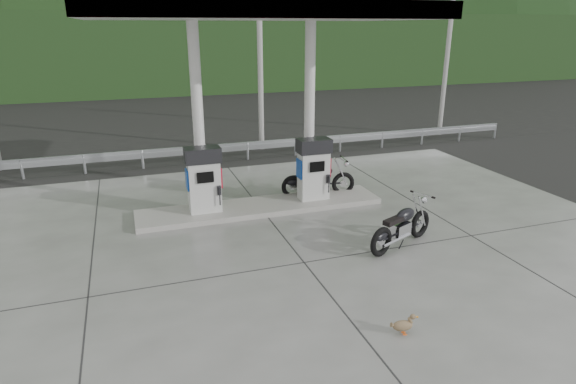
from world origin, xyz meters
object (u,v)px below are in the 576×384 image
object	(u,v)px
gas_pump_right	(314,169)
motorcycle_left	(318,180)
duck	(402,326)
motorcycle_right	(402,226)
gas_pump_left	(204,180)

from	to	relation	value
gas_pump_right	motorcycle_left	world-z (taller)	gas_pump_right
duck	motorcycle_right	bearing A→B (deg)	68.18
motorcycle_left	duck	world-z (taller)	motorcycle_left
gas_pump_right	motorcycle_right	world-z (taller)	gas_pump_right
gas_pump_left	duck	xyz separation A→B (m)	(2.26, -6.50, -0.89)
duck	gas_pump_right	bearing A→B (deg)	90.82
motorcycle_right	duck	xyz separation A→B (m)	(-1.84, -3.07, -0.34)
motorcycle_right	duck	bearing A→B (deg)	-144.20
gas_pump_left	motorcycle_right	size ratio (longest dim) A/B	0.85
gas_pump_right	duck	world-z (taller)	gas_pump_right
gas_pump_left	duck	world-z (taller)	gas_pump_left
gas_pump_left	motorcycle_left	world-z (taller)	gas_pump_left
motorcycle_right	duck	distance (m)	3.59
gas_pump_right	motorcycle_right	size ratio (longest dim) A/B	0.85
duck	motorcycle_left	bearing A→B (deg)	88.37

